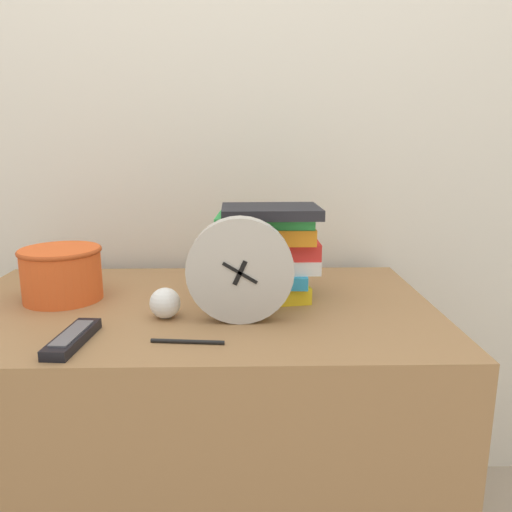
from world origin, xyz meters
The scene contains 8 objects.
wall_back centered at (0.00, 0.76, 1.20)m, with size 6.00×0.04×2.40m.
desk centered at (0.00, 0.34, 0.37)m, with size 1.15×0.69×0.74m.
desk_clock centered at (0.12, 0.22, 0.86)m, with size 0.23×0.05×0.23m.
book_stack centered at (0.18, 0.40, 0.87)m, with size 0.25×0.21×0.23m.
basket centered at (-0.32, 0.39, 0.81)m, with size 0.20×0.20×0.13m.
tv_remote centered at (-0.21, 0.11, 0.76)m, with size 0.06×0.18×0.02m.
crumpled_paper_ball centered at (-0.05, 0.25, 0.78)m, with size 0.07×0.07×0.07m.
pen centered at (0.02, 0.10, 0.75)m, with size 0.14×0.02×0.01m.
Camera 1 is at (0.13, -0.80, 1.13)m, focal length 35.00 mm.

